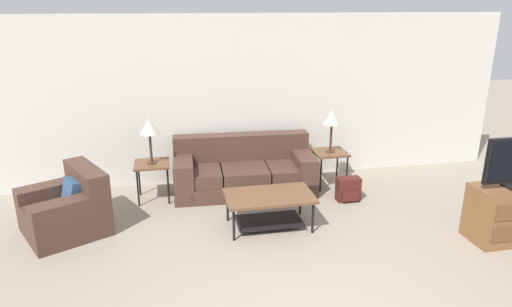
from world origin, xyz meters
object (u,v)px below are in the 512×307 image
at_px(side_table_left, 152,167).
at_px(table_lamp_right, 332,118).
at_px(couch, 244,172).
at_px(backpack, 348,190).
at_px(armchair, 68,210).
at_px(coffee_table, 269,203).
at_px(table_lamp_left, 149,128).
at_px(side_table_right, 330,155).

distance_m(side_table_left, table_lamp_right, 2.75).
distance_m(couch, table_lamp_right, 1.56).
bearing_deg(table_lamp_right, couch, 176.47).
bearing_deg(backpack, armchair, -176.93).
bearing_deg(side_table_left, coffee_table, -38.77).
xyz_separation_m(couch, side_table_left, (-1.35, -0.08, 0.21)).
bearing_deg(couch, backpack, -25.43).
relative_size(armchair, backpack, 3.55).
height_order(table_lamp_right, backpack, table_lamp_right).
distance_m(coffee_table, table_lamp_left, 2.02).
xyz_separation_m(table_lamp_right, backpack, (0.08, -0.59, -0.92)).
distance_m(armchair, table_lamp_left, 1.53).
relative_size(couch, table_lamp_left, 3.25).
xyz_separation_m(side_table_left, table_lamp_left, (-0.00, 0.00, 0.59)).
bearing_deg(side_table_right, table_lamp_left, 180.00).
height_order(coffee_table, side_table_right, side_table_right).
xyz_separation_m(couch, backpack, (1.42, -0.68, -0.13)).
relative_size(side_table_left, backpack, 1.63).
height_order(couch, coffee_table, couch).
distance_m(coffee_table, side_table_left, 1.88).
relative_size(couch, armchair, 1.72).
bearing_deg(table_lamp_left, backpack, -12.10).
xyz_separation_m(armchair, side_table_right, (3.72, 0.80, 0.21)).
bearing_deg(side_table_right, couch, 176.47).
height_order(armchair, backpack, armchair).
height_order(side_table_right, table_lamp_left, table_lamp_left).
bearing_deg(armchair, table_lamp_left, 37.63).
relative_size(armchair, coffee_table, 1.11).
xyz_separation_m(armchair, side_table_left, (1.03, 0.80, 0.21)).
relative_size(side_table_left, side_table_right, 1.00).
bearing_deg(coffee_table, side_table_left, 141.23).
xyz_separation_m(coffee_table, table_lamp_right, (1.23, 1.17, 0.76)).
relative_size(couch, backpack, 6.12).
height_order(coffee_table, table_lamp_right, table_lamp_right).
bearing_deg(couch, armchair, -159.71).
xyz_separation_m(table_lamp_left, table_lamp_right, (2.69, 0.00, 0.00)).
xyz_separation_m(armchair, backpack, (3.80, 0.20, -0.12)).
bearing_deg(armchair, side_table_right, 12.09).
bearing_deg(armchair, coffee_table, -8.50).
height_order(couch, table_lamp_right, table_lamp_right).
bearing_deg(couch, coffee_table, -84.99).
distance_m(table_lamp_left, table_lamp_right, 2.69).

